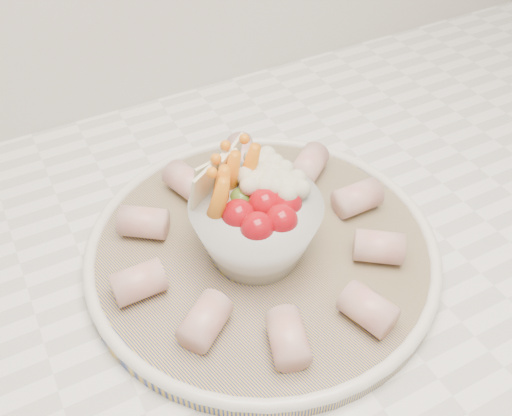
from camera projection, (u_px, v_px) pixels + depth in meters
serving_platter at (262, 248)px, 0.57m from camera, size 0.42×0.42×0.02m
veggie_bowl at (256, 219)px, 0.53m from camera, size 0.12×0.13×0.11m
cured_meat_rolls at (262, 235)px, 0.55m from camera, size 0.28×0.29×0.03m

